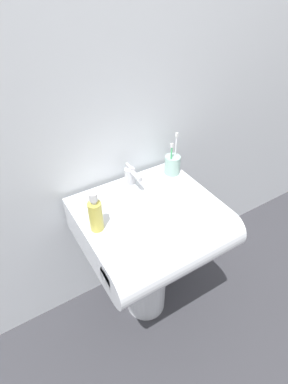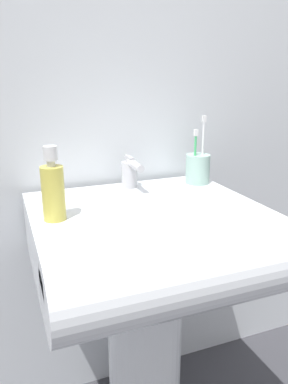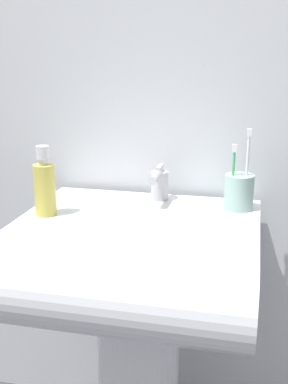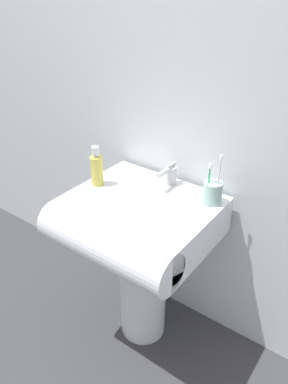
{
  "view_description": "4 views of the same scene",
  "coord_description": "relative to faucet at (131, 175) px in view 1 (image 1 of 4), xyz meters",
  "views": [
    {
      "loc": [
        -0.52,
        -0.82,
        1.63
      ],
      "look_at": [
        -0.02,
        -0.01,
        0.86
      ],
      "focal_mm": 28.0,
      "sensor_mm": 36.0,
      "label": 1
    },
    {
      "loc": [
        -0.34,
        -0.88,
        1.1
      ],
      "look_at": [
        -0.01,
        -0.03,
        0.82
      ],
      "focal_mm": 35.0,
      "sensor_mm": 36.0,
      "label": 2
    },
    {
      "loc": [
        0.27,
        -1.09,
        1.18
      ],
      "look_at": [
        0.02,
        0.0,
        0.85
      ],
      "focal_mm": 45.0,
      "sensor_mm": 36.0,
      "label": 3
    },
    {
      "loc": [
        0.78,
        -1.05,
        1.58
      ],
      "look_at": [
        0.03,
        -0.03,
        0.83
      ],
      "focal_mm": 35.0,
      "sensor_mm": 36.0,
      "label": 4
    }
  ],
  "objects": [
    {
      "name": "wall_back",
      "position": [
        -0.02,
        0.11,
        0.38
      ],
      "size": [
        5.0,
        0.05,
        2.4
      ],
      "primitive_type": "cube",
      "color": "silver",
      "rests_on": "ground"
    },
    {
      "name": "sink_basin",
      "position": [
        -0.02,
        -0.23,
        -0.13
      ],
      "size": [
        0.59,
        0.55,
        0.17
      ],
      "color": "white",
      "rests_on": "sink_pedestal"
    },
    {
      "name": "sink_pedestal",
      "position": [
        -0.02,
        -0.17,
        -0.52
      ],
      "size": [
        0.22,
        0.22,
        0.6
      ],
      "primitive_type": "cylinder",
      "color": "white",
      "rests_on": "ground"
    },
    {
      "name": "toothbrush_cup",
      "position": [
        0.22,
        -0.03,
        -0.0
      ],
      "size": [
        0.08,
        0.08,
        0.21
      ],
      "color": "#99BFB2",
      "rests_on": "sink_basin"
    },
    {
      "name": "soap_bottle",
      "position": [
        -0.26,
        -0.18,
        0.02
      ],
      "size": [
        0.05,
        0.05,
        0.18
      ],
      "color": "gold",
      "rests_on": "sink_basin"
    },
    {
      "name": "faucet",
      "position": [
        0.0,
        0.0,
        0.0
      ],
      "size": [
        0.05,
        0.13,
        0.1
      ],
      "color": "#B7B7BC",
      "rests_on": "sink_basin"
    },
    {
      "name": "ground_plane",
      "position": [
        -0.02,
        -0.17,
        -0.82
      ],
      "size": [
        6.0,
        6.0,
        0.0
      ],
      "primitive_type": "plane",
      "color": "#38383D",
      "rests_on": "ground"
    }
  ]
}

